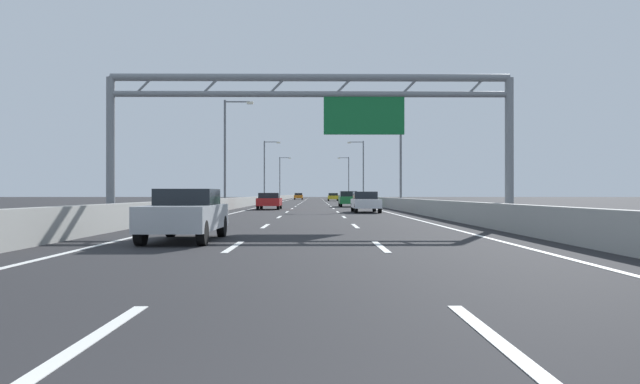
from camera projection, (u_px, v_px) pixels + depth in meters
name	position (u px, v px, depth m)	size (l,w,h in m)	color
ground_plane	(314.00, 201.00, 101.66)	(260.00, 260.00, 0.00)	#262628
lane_dash_left_0	(91.00, 340.00, 5.15)	(0.16, 3.00, 0.01)	white
lane_dash_left_1	(234.00, 247.00, 14.14)	(0.16, 3.00, 0.01)	white
lane_dash_left_2	(265.00, 226.00, 23.14)	(0.16, 3.00, 0.01)	white
lane_dash_left_3	(279.00, 217.00, 32.14)	(0.16, 3.00, 0.01)	white
lane_dash_left_4	(287.00, 212.00, 41.14)	(0.16, 3.00, 0.01)	white
lane_dash_left_5	(292.00, 209.00, 50.14)	(0.16, 3.00, 0.01)	white
lane_dash_left_6	(296.00, 206.00, 59.14)	(0.16, 3.00, 0.01)	white
lane_dash_left_7	(298.00, 205.00, 68.14)	(0.16, 3.00, 0.01)	white
lane_dash_left_8	(300.00, 203.00, 77.14)	(0.16, 3.00, 0.01)	white
lane_dash_left_9	(302.00, 202.00, 86.14)	(0.16, 3.00, 0.01)	white
lane_dash_left_10	(303.00, 202.00, 95.14)	(0.16, 3.00, 0.01)	white
lane_dash_left_11	(304.00, 201.00, 104.14)	(0.16, 3.00, 0.01)	white
lane_dash_left_12	(305.00, 200.00, 113.14)	(0.16, 3.00, 0.01)	white
lane_dash_left_13	(306.00, 200.00, 122.14)	(0.16, 3.00, 0.01)	white
lane_dash_left_14	(306.00, 199.00, 131.14)	(0.16, 3.00, 0.01)	white
lane_dash_left_15	(307.00, 199.00, 140.14)	(0.16, 3.00, 0.01)	white
lane_dash_left_16	(307.00, 199.00, 149.14)	(0.16, 3.00, 0.01)	white
lane_dash_left_17	(308.00, 198.00, 158.14)	(0.16, 3.00, 0.01)	white
lane_dash_right_0	(495.00, 339.00, 5.18)	(0.16, 3.00, 0.01)	white
lane_dash_right_1	(381.00, 247.00, 14.18)	(0.16, 3.00, 0.01)	white
lane_dash_right_2	(355.00, 226.00, 23.17)	(0.16, 3.00, 0.01)	white
lane_dash_right_3	(344.00, 217.00, 32.17)	(0.16, 3.00, 0.01)	white
lane_dash_right_4	(338.00, 212.00, 41.17)	(0.16, 3.00, 0.01)	white
lane_dash_right_5	(334.00, 209.00, 50.17)	(0.16, 3.00, 0.01)	white
lane_dash_right_6	(331.00, 206.00, 59.17)	(0.16, 3.00, 0.01)	white
lane_dash_right_7	(329.00, 205.00, 68.17)	(0.16, 3.00, 0.01)	white
lane_dash_right_8	(327.00, 203.00, 77.17)	(0.16, 3.00, 0.01)	white
lane_dash_right_9	(326.00, 202.00, 86.17)	(0.16, 3.00, 0.01)	white
lane_dash_right_10	(325.00, 202.00, 95.17)	(0.16, 3.00, 0.01)	white
lane_dash_right_11	(324.00, 201.00, 104.17)	(0.16, 3.00, 0.01)	white
lane_dash_right_12	(323.00, 200.00, 113.17)	(0.16, 3.00, 0.01)	white
lane_dash_right_13	(323.00, 200.00, 122.17)	(0.16, 3.00, 0.01)	white
lane_dash_right_14	(322.00, 199.00, 131.17)	(0.16, 3.00, 0.01)	white
lane_dash_right_15	(322.00, 199.00, 140.17)	(0.16, 3.00, 0.01)	white
lane_dash_right_16	(321.00, 199.00, 149.17)	(0.16, 3.00, 0.01)	white
lane_dash_right_17	(321.00, 198.00, 158.17)	(0.16, 3.00, 0.01)	white
edge_line_left	(280.00, 202.00, 89.61)	(0.16, 176.00, 0.01)	white
edge_line_right	(348.00, 202.00, 89.70)	(0.16, 176.00, 0.01)	white
barrier_left	(278.00, 198.00, 111.60)	(0.45, 220.00, 0.95)	#9E9E99
barrier_right	(350.00, 198.00, 111.72)	(0.45, 220.00, 0.95)	#9E9E99
sign_gantry	(317.00, 109.00, 24.41)	(17.16, 0.36, 6.36)	gray
streetlamp_left_mid	(228.00, 147.00, 50.64)	(2.58, 0.28, 9.50)	slate
streetlamp_right_mid	(398.00, 147.00, 50.77)	(2.58, 0.28, 9.50)	slate
streetlamp_left_far	(266.00, 167.00, 89.99)	(2.58, 0.28, 9.50)	slate
streetlamp_right_far	(362.00, 167.00, 90.12)	(2.58, 0.28, 9.50)	slate
streetlamp_left_distant	(281.00, 175.00, 129.34)	(2.58, 0.28, 9.50)	slate
streetlamp_right_distant	(348.00, 175.00, 129.47)	(2.58, 0.28, 9.50)	slate
orange_car	(299.00, 196.00, 127.70)	(1.88, 4.45, 1.45)	orange
yellow_car	(333.00, 197.00, 104.91)	(1.89, 4.68, 1.41)	yellow
red_car	(269.00, 201.00, 47.91)	(1.85, 4.22, 1.37)	red
silver_car	(186.00, 214.00, 16.06)	(1.76, 4.13, 1.44)	#A8ADB2
white_car	(365.00, 202.00, 40.46)	(1.80, 4.65, 1.45)	silver
green_car	(348.00, 199.00, 57.62)	(1.82, 4.50, 1.55)	#1E7A38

